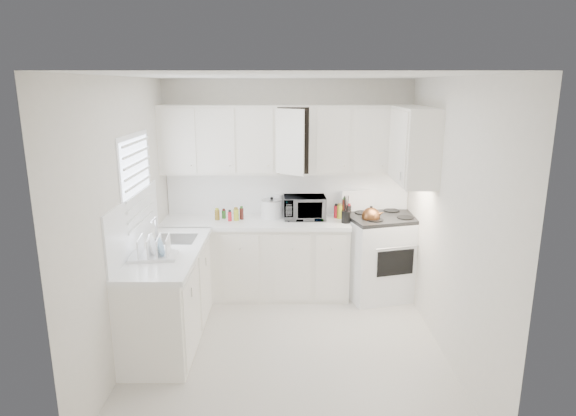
{
  "coord_description": "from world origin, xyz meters",
  "views": [
    {
      "loc": [
        -0.01,
        -4.39,
        2.52
      ],
      "look_at": [
        0.0,
        0.7,
        1.25
      ],
      "focal_mm": 30.68,
      "sensor_mm": 36.0,
      "label": 1
    }
  ],
  "objects_px": {
    "stove": "(382,245)",
    "microwave": "(305,205)",
    "rice_cooker": "(272,207)",
    "tea_kettle": "(371,215)",
    "dish_rack": "(153,246)",
    "utensil_crock": "(346,209)"
  },
  "relations": [
    {
      "from": "stove",
      "to": "microwave",
      "type": "height_order",
      "value": "stove"
    },
    {
      "from": "microwave",
      "to": "rice_cooker",
      "type": "bearing_deg",
      "value": 171.76
    },
    {
      "from": "microwave",
      "to": "dish_rack",
      "type": "height_order",
      "value": "microwave"
    },
    {
      "from": "stove",
      "to": "utensil_crock",
      "type": "bearing_deg",
      "value": 176.11
    },
    {
      "from": "stove",
      "to": "utensil_crock",
      "type": "xyz_separation_m",
      "value": [
        -0.46,
        -0.09,
        0.47
      ]
    },
    {
      "from": "stove",
      "to": "microwave",
      "type": "distance_m",
      "value": 1.06
    },
    {
      "from": "microwave",
      "to": "dish_rack",
      "type": "relative_size",
      "value": 1.18
    },
    {
      "from": "tea_kettle",
      "to": "utensil_crock",
      "type": "height_order",
      "value": "utensil_crock"
    },
    {
      "from": "microwave",
      "to": "rice_cooker",
      "type": "xyz_separation_m",
      "value": [
        -0.4,
        0.04,
        -0.04
      ]
    },
    {
      "from": "tea_kettle",
      "to": "rice_cooker",
      "type": "relative_size",
      "value": 1.02
    },
    {
      "from": "dish_rack",
      "to": "stove",
      "type": "bearing_deg",
      "value": 21.89
    },
    {
      "from": "stove",
      "to": "tea_kettle",
      "type": "xyz_separation_m",
      "value": [
        -0.18,
        -0.16,
        0.41
      ]
    },
    {
      "from": "stove",
      "to": "utensil_crock",
      "type": "height_order",
      "value": "stove"
    },
    {
      "from": "stove",
      "to": "rice_cooker",
      "type": "xyz_separation_m",
      "value": [
        -1.34,
        0.14,
        0.43
      ]
    },
    {
      "from": "stove",
      "to": "microwave",
      "type": "xyz_separation_m",
      "value": [
        -0.94,
        0.09,
        0.47
      ]
    },
    {
      "from": "stove",
      "to": "dish_rack",
      "type": "bearing_deg",
      "value": -167.17
    },
    {
      "from": "dish_rack",
      "to": "tea_kettle",
      "type": "bearing_deg",
      "value": 20.61
    },
    {
      "from": "microwave",
      "to": "utensil_crock",
      "type": "bearing_deg",
      "value": -23.33
    },
    {
      "from": "stove",
      "to": "dish_rack",
      "type": "relative_size",
      "value": 3.06
    },
    {
      "from": "tea_kettle",
      "to": "microwave",
      "type": "xyz_separation_m",
      "value": [
        -0.76,
        0.25,
        0.06
      ]
    },
    {
      "from": "stove",
      "to": "rice_cooker",
      "type": "distance_m",
      "value": 1.41
    },
    {
      "from": "rice_cooker",
      "to": "utensil_crock",
      "type": "height_order",
      "value": "utensil_crock"
    }
  ]
}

